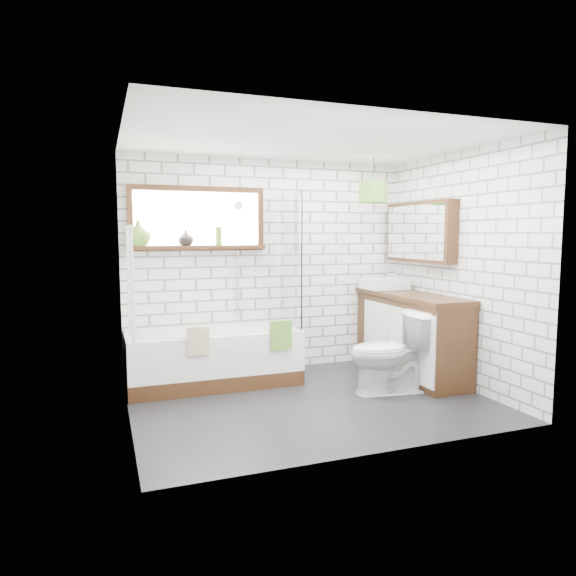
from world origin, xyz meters
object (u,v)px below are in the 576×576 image
object	(u,v)px
bathtub	(213,357)
pendant	(373,192)
vanity	(410,334)
basin	(384,283)
toilet	(390,353)

from	to	relation	value
bathtub	pendant	xyz separation A→B (m)	(1.82, -0.20, 1.80)
vanity	pendant	world-z (taller)	pendant
basin	vanity	bearing A→B (deg)	-83.16
vanity	toilet	distance (m)	0.75
basin	pendant	xyz separation A→B (m)	(-0.33, -0.26, 1.07)
vanity	basin	bearing A→B (deg)	96.84
basin	toilet	size ratio (longest dim) A/B	0.57
basin	toilet	distance (m)	1.27
basin	toilet	xyz separation A→B (m)	(-0.51, -0.99, -0.61)
bathtub	pendant	bearing A→B (deg)	-6.31
bathtub	basin	xyz separation A→B (m)	(2.15, 0.05, 0.73)
bathtub	pendant	world-z (taller)	pendant
basin	toilet	world-z (taller)	basin
basin	pendant	bearing A→B (deg)	-141.77
vanity	pendant	xyz separation A→B (m)	(-0.39, 0.24, 1.62)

